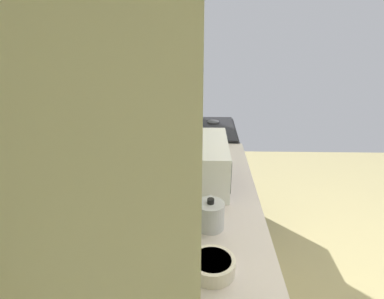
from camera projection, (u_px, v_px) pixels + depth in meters
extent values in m
cube|color=beige|center=(129.00, 138.00, 1.71)|extent=(3.80, 0.12, 2.66)
cube|color=beige|center=(202.00, 264.00, 1.45)|extent=(2.78, 0.66, 0.02)
cube|color=#332819|center=(253.00, 271.00, 2.05)|extent=(0.01, 0.01, 0.83)
cube|color=#332819|center=(244.00, 227.00, 2.47)|extent=(0.01, 0.01, 0.83)
cube|color=beige|center=(154.00, 5.00, 1.05)|extent=(1.67, 0.30, 0.72)
cube|color=black|center=(201.00, 175.00, 3.22)|extent=(0.68, 0.63, 0.93)
cube|color=black|center=(234.00, 179.00, 3.23)|extent=(0.53, 0.01, 0.51)
cube|color=black|center=(201.00, 129.00, 3.04)|extent=(0.65, 0.60, 0.02)
cube|color=black|center=(168.00, 120.00, 3.01)|extent=(0.65, 0.04, 0.18)
cylinder|color=#38383D|center=(214.00, 133.00, 2.89)|extent=(0.11, 0.11, 0.01)
cylinder|color=#38383D|center=(213.00, 122.00, 3.17)|extent=(0.11, 0.11, 0.01)
cylinder|color=#38383D|center=(188.00, 133.00, 2.90)|extent=(0.11, 0.11, 0.01)
cylinder|color=#38383D|center=(189.00, 122.00, 3.17)|extent=(0.11, 0.11, 0.01)
cube|color=white|center=(199.00, 163.00, 2.07)|extent=(0.53, 0.35, 0.27)
cube|color=black|center=(228.00, 166.00, 2.02)|extent=(0.33, 0.01, 0.19)
cube|color=#2D2D33|center=(225.00, 150.00, 2.26)|extent=(0.10, 0.01, 0.19)
cylinder|color=silver|center=(212.00, 266.00, 1.38)|extent=(0.19, 0.19, 0.07)
cylinder|color=silver|center=(212.00, 263.00, 1.38)|extent=(0.16, 0.16, 0.03)
cylinder|color=#B7BABF|center=(210.00, 215.00, 1.66)|extent=(0.14, 0.14, 0.14)
cylinder|color=black|center=(211.00, 201.00, 1.62)|extent=(0.03, 0.03, 0.02)
cylinder|color=#B7BABF|center=(210.00, 202.00, 1.72)|extent=(0.09, 0.02, 0.05)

